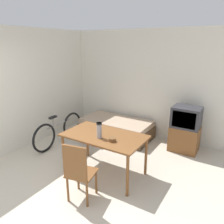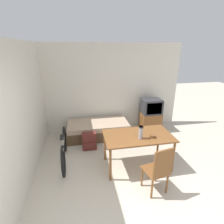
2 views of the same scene
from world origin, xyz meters
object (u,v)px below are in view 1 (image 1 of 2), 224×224
object	(u,v)px
bicycle	(59,131)
mate_bowl	(112,140)
thermos_flask	(99,130)
daybed	(116,128)
backpack	(90,134)
dining_table	(104,139)
tv	(185,129)
wooden_chair	(78,171)

from	to	relation	value
bicycle	mate_bowl	size ratio (longest dim) A/B	13.45
bicycle	thermos_flask	distance (m)	1.84
daybed	thermos_flask	distance (m)	2.01
bicycle	backpack	bearing A→B (deg)	34.83
daybed	dining_table	xyz separation A→B (m)	(0.70, -1.60, 0.47)
tv	mate_bowl	size ratio (longest dim) A/B	8.61
backpack	tv	bearing A→B (deg)	21.82
daybed	bicycle	xyz separation A→B (m)	(-0.92, -1.13, 0.12)
daybed	tv	xyz separation A→B (m)	(1.73, 0.11, 0.29)
daybed	bicycle	distance (m)	1.46
tv	wooden_chair	bearing A→B (deg)	-109.64
daybed	thermos_flask	bearing A→B (deg)	-68.21
tv	wooden_chair	distance (m)	2.73
bicycle	backpack	size ratio (longest dim) A/B	3.45
bicycle	backpack	distance (m)	0.75
thermos_flask	mate_bowl	distance (m)	0.29
wooden_chair	bicycle	size ratio (longest dim) A/B	0.61
wooden_chair	bicycle	world-z (taller)	wooden_chair
dining_table	mate_bowl	distance (m)	0.32
dining_table	mate_bowl	xyz separation A→B (m)	(0.27, -0.15, 0.11)
daybed	wooden_chair	bearing A→B (deg)	-71.78
mate_bowl	backpack	world-z (taller)	mate_bowl
tv	mate_bowl	distance (m)	2.04
tv	thermos_flask	distance (m)	2.17
thermos_flask	mate_bowl	bearing A→B (deg)	-0.80
dining_table	mate_bowl	size ratio (longest dim) A/B	12.24
tv	backpack	bearing A→B (deg)	-158.18
wooden_chair	mate_bowl	bearing A→B (deg)	77.51
dining_table	wooden_chair	world-z (taller)	wooden_chair
tv	mate_bowl	world-z (taller)	tv
daybed	backpack	distance (m)	0.77
daybed	mate_bowl	world-z (taller)	mate_bowl
dining_table	wooden_chair	bearing A→B (deg)	-82.74
daybed	backpack	world-z (taller)	backpack
daybed	backpack	bearing A→B (deg)	-113.94
wooden_chair	backpack	distance (m)	2.11
daybed	mate_bowl	distance (m)	2.09
dining_table	wooden_chair	distance (m)	0.88
dining_table	backpack	bearing A→B (deg)	138.42
dining_table	wooden_chair	size ratio (longest dim) A/B	1.49
wooden_chair	thermos_flask	distance (m)	0.81
dining_table	thermos_flask	bearing A→B (deg)	-90.24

